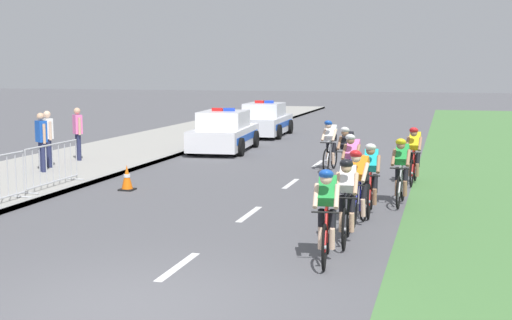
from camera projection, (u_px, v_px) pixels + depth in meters
ground_plane at (124, 306)px, 8.93m from camera, size 160.00×160.00×0.00m
sidewalk_slab at (113, 154)px, 24.22m from camera, size 4.62×60.00×0.12m
kerb_edge at (172, 156)px, 23.64m from camera, size 0.16×60.00×0.13m
lane_markings_centre at (249, 214)px, 14.54m from camera, size 0.14×17.60×0.01m
cyclist_lead at (327, 213)px, 10.87m from camera, size 0.45×1.72×1.56m
cyclist_second at (347, 199)px, 12.03m from camera, size 0.43×1.72×1.56m
cyclist_third at (358, 187)px, 13.30m from camera, size 0.45×1.72×1.56m
cyclist_fourth at (371, 177)px, 14.42m from camera, size 0.43×1.72×1.56m
cyclist_fifth at (401, 170)px, 15.41m from camera, size 0.42×1.72×1.56m
cyclist_sixth at (352, 164)px, 16.40m from camera, size 0.43×1.72×1.56m
cyclist_seventh at (346, 154)px, 18.32m from camera, size 0.43×1.72×1.56m
cyclist_eighth at (414, 155)px, 18.20m from camera, size 0.43×1.72×1.56m
cyclist_ninth at (330, 145)px, 20.52m from camera, size 0.44×1.72×1.56m
police_car_nearest at (224, 133)px, 25.42m from camera, size 2.26×4.53×1.59m
police_car_second at (265, 121)px, 31.04m from camera, size 2.14×4.47×1.59m
crowd_barrier_rear at (53, 166)px, 17.14m from camera, size 0.51×2.32×1.07m
traffic_cone_near at (127, 178)px, 17.34m from camera, size 0.36×0.36×0.64m
spectator_closest at (41, 138)px, 19.53m from camera, size 0.47×0.39×1.68m
spectator_middle at (48, 135)px, 20.42m from camera, size 0.46×0.40×1.68m
spectator_back at (78, 130)px, 21.97m from camera, size 0.43×0.42×1.68m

